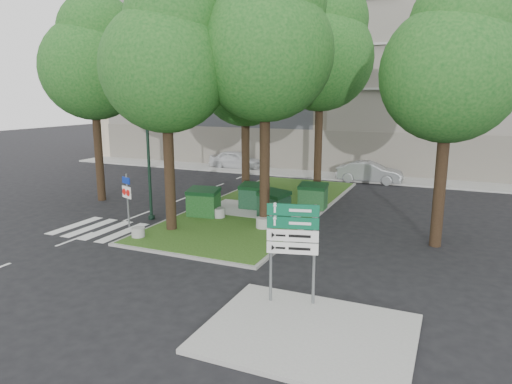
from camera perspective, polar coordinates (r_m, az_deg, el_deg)
The scene contains 26 objects.
ground at distance 17.30m, azimuth -10.99°, elevation -7.63°, with size 120.00×120.00×0.00m, color black.
median_island at distance 23.81m, azimuth 0.97°, elevation -1.83°, with size 6.00×16.00×0.12m, color #244513.
median_kerb at distance 23.81m, azimuth 0.97°, elevation -1.85°, with size 6.30×16.30×0.10m, color gray.
sidewalk_corner at distance 11.72m, azimuth 6.55°, elevation -17.11°, with size 5.00×4.00×0.12m, color #999993.
building_sidewalk at distance 33.68m, azimuth 7.11°, elevation 2.18°, with size 42.00×3.00×0.12m, color #999993.
zebra_crossing at distance 20.64m, azimuth -17.24°, elevation -4.71°, with size 5.00×3.00×0.01m, color silver.
apartment_building at distance 40.50m, azimuth 10.57°, elevation 14.99°, with size 41.00×12.00×16.00m, color tan.
tree_median_near_left at distance 19.29m, azimuth -11.01°, elevation 16.45°, with size 5.20×5.20×10.53m.
tree_median_near_right at distance 19.46m, azimuth 1.48°, elevation 18.60°, with size 5.60×5.60×11.46m.
tree_median_mid at distance 24.69m, azimuth -1.11°, elevation 14.85°, with size 4.80×4.80×9.99m.
tree_median_far at distance 26.49m, azimuth 8.36°, elevation 17.45°, with size 5.80×5.80×11.93m.
tree_street_left at distance 26.41m, azimuth -19.60°, elevation 15.46°, with size 5.40×5.40×11.00m.
tree_street_right at distance 18.43m, azimuth 23.44°, elevation 14.89°, with size 5.00×5.00×10.06m.
dumpster_a at distance 21.81m, azimuth -6.58°, elevation -1.27°, with size 1.58×1.21×1.36m.
dumpster_b at distance 23.11m, azimuth -0.26°, elevation -0.52°, with size 1.44×1.05×1.29m.
dumpster_c at distance 21.32m, azimuth 2.24°, elevation -1.57°, with size 1.68×1.45×1.31m.
dumpster_d at distance 23.27m, azimuth 7.12°, elevation -0.52°, with size 1.44×1.04×1.30m.
bollard_left at distance 19.17m, azimuth -14.51°, elevation -4.88°, with size 0.53×0.53×0.38m, color #9B9A96.
bollard_right at distance 19.79m, azimuth 0.90°, elevation -3.85°, with size 0.63×0.63×0.45m, color #969691.
bollard_mid at distance 21.55m, azimuth -4.69°, elevation -2.58°, with size 0.61×0.61×0.44m, color gray.
litter_bin at distance 24.98m, azimuth 7.99°, elevation -0.21°, with size 0.45×0.45×0.79m, color gold.
street_lamp at distance 21.56m, azimuth -13.35°, elevation 5.61°, with size 0.44×0.44×5.52m.
traffic_sign_pole at distance 20.79m, azimuth -15.79°, elevation -0.14°, with size 0.68×0.32×2.40m.
directional_sign at distance 12.41m, azimuth 4.60°, elevation -5.72°, with size 1.37×0.40×2.80m.
car_white at distance 36.44m, azimuth -2.54°, elevation 4.06°, with size 1.72×4.26×1.45m, color silver.
car_silver at distance 31.48m, azimuth 14.02°, elevation 2.42°, with size 1.49×4.28×1.41m, color gray.
Camera 1 is at (9.42, -13.33, 5.75)m, focal length 32.00 mm.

